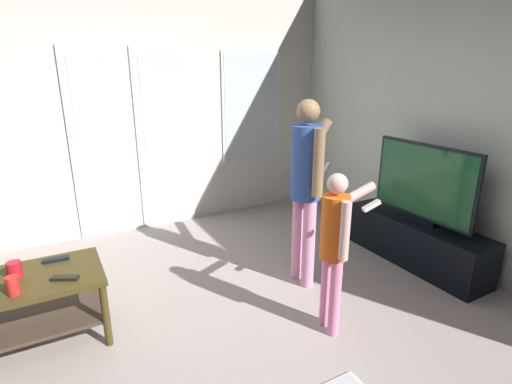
{
  "coord_description": "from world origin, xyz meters",
  "views": [
    {
      "loc": [
        -0.64,
        -2.14,
        1.82
      ],
      "look_at": [
        0.73,
        0.36,
        0.91
      ],
      "focal_mm": 27.53,
      "sensor_mm": 36.0,
      "label": 1
    }
  ],
  "objects_px": {
    "person_child": "(335,240)",
    "cup_near_edge": "(13,286)",
    "flat_screen_tv": "(424,183)",
    "dvd_remote_slim": "(65,278)",
    "tv_stand": "(416,242)",
    "cup_by_laptop": "(14,270)",
    "coffee_table": "(22,298)",
    "tv_remote_black": "(56,259)",
    "person_adult": "(307,178)"
  },
  "relations": [
    {
      "from": "tv_stand",
      "to": "person_adult",
      "type": "bearing_deg",
      "value": 168.42
    },
    {
      "from": "cup_near_edge",
      "to": "dvd_remote_slim",
      "type": "xyz_separation_m",
      "value": [
        0.28,
        0.04,
        -0.05
      ]
    },
    {
      "from": "flat_screen_tv",
      "to": "person_adult",
      "type": "distance_m",
      "value": 1.19
    },
    {
      "from": "tv_stand",
      "to": "person_adult",
      "type": "distance_m",
      "value": 1.39
    },
    {
      "from": "person_child",
      "to": "cup_near_edge",
      "type": "height_order",
      "value": "person_child"
    },
    {
      "from": "tv_stand",
      "to": "cup_by_laptop",
      "type": "distance_m",
      "value": 3.36
    },
    {
      "from": "person_child",
      "to": "tv_remote_black",
      "type": "bearing_deg",
      "value": 148.82
    },
    {
      "from": "cup_near_edge",
      "to": "cup_by_laptop",
      "type": "distance_m",
      "value": 0.24
    },
    {
      "from": "coffee_table",
      "to": "dvd_remote_slim",
      "type": "bearing_deg",
      "value": -27.15
    },
    {
      "from": "tv_stand",
      "to": "cup_by_laptop",
      "type": "relative_size",
      "value": 13.24
    },
    {
      "from": "flat_screen_tv",
      "to": "dvd_remote_slim",
      "type": "xyz_separation_m",
      "value": [
        -3.02,
        0.29,
        -0.29
      ]
    },
    {
      "from": "dvd_remote_slim",
      "to": "tv_stand",
      "type": "bearing_deg",
      "value": 21.56
    },
    {
      "from": "person_child",
      "to": "tv_remote_black",
      "type": "height_order",
      "value": "person_child"
    },
    {
      "from": "tv_stand",
      "to": "flat_screen_tv",
      "type": "distance_m",
      "value": 0.59
    },
    {
      "from": "person_child",
      "to": "cup_by_laptop",
      "type": "height_order",
      "value": "person_child"
    },
    {
      "from": "tv_stand",
      "to": "cup_near_edge",
      "type": "xyz_separation_m",
      "value": [
        -3.31,
        0.25,
        0.34
      ]
    },
    {
      "from": "coffee_table",
      "to": "dvd_remote_slim",
      "type": "xyz_separation_m",
      "value": [
        0.27,
        -0.14,
        0.15
      ]
    },
    {
      "from": "coffee_table",
      "to": "tv_remote_black",
      "type": "distance_m",
      "value": 0.33
    },
    {
      "from": "dvd_remote_slim",
      "to": "person_adult",
      "type": "bearing_deg",
      "value": 25.4
    },
    {
      "from": "coffee_table",
      "to": "tv_remote_black",
      "type": "relative_size",
      "value": 6.01
    },
    {
      "from": "person_child",
      "to": "cup_by_laptop",
      "type": "distance_m",
      "value": 2.14
    },
    {
      "from": "tv_stand",
      "to": "person_child",
      "type": "bearing_deg",
      "value": -163.28
    },
    {
      "from": "coffee_table",
      "to": "person_adult",
      "type": "bearing_deg",
      "value": -5.17
    },
    {
      "from": "person_adult",
      "to": "person_child",
      "type": "height_order",
      "value": "person_adult"
    },
    {
      "from": "person_adult",
      "to": "tv_remote_black",
      "type": "distance_m",
      "value": 1.99
    },
    {
      "from": "person_adult",
      "to": "dvd_remote_slim",
      "type": "height_order",
      "value": "person_adult"
    },
    {
      "from": "coffee_table",
      "to": "dvd_remote_slim",
      "type": "height_order",
      "value": "dvd_remote_slim"
    },
    {
      "from": "coffee_table",
      "to": "tv_stand",
      "type": "relative_size",
      "value": 0.72
    },
    {
      "from": "person_adult",
      "to": "cup_by_laptop",
      "type": "xyz_separation_m",
      "value": [
        -2.15,
        0.25,
        -0.4
      ]
    },
    {
      "from": "tv_stand",
      "to": "cup_by_laptop",
      "type": "bearing_deg",
      "value": 171.63
    },
    {
      "from": "coffee_table",
      "to": "person_child",
      "type": "relative_size",
      "value": 0.87
    },
    {
      "from": "flat_screen_tv",
      "to": "dvd_remote_slim",
      "type": "relative_size",
      "value": 6.26
    },
    {
      "from": "coffee_table",
      "to": "cup_near_edge",
      "type": "xyz_separation_m",
      "value": [
        -0.01,
        -0.18,
        0.2
      ]
    },
    {
      "from": "dvd_remote_slim",
      "to": "flat_screen_tv",
      "type": "bearing_deg",
      "value": 21.62
    },
    {
      "from": "tv_stand",
      "to": "tv_remote_black",
      "type": "distance_m",
      "value": 3.13
    },
    {
      "from": "tv_stand",
      "to": "cup_by_laptop",
      "type": "xyz_separation_m",
      "value": [
        -3.31,
        0.49,
        0.34
      ]
    },
    {
      "from": "tv_stand",
      "to": "person_child",
      "type": "xyz_separation_m",
      "value": [
        -1.38,
        -0.41,
        0.49
      ]
    },
    {
      "from": "person_child",
      "to": "tv_remote_black",
      "type": "distance_m",
      "value": 1.98
    },
    {
      "from": "coffee_table",
      "to": "cup_near_edge",
      "type": "distance_m",
      "value": 0.27
    },
    {
      "from": "tv_stand",
      "to": "cup_by_laptop",
      "type": "height_order",
      "value": "cup_by_laptop"
    },
    {
      "from": "person_adult",
      "to": "cup_by_laptop",
      "type": "relative_size",
      "value": 14.93
    },
    {
      "from": "person_adult",
      "to": "dvd_remote_slim",
      "type": "relative_size",
      "value": 9.35
    },
    {
      "from": "tv_remote_black",
      "to": "tv_stand",
      "type": "bearing_deg",
      "value": -6.83
    },
    {
      "from": "cup_by_laptop",
      "to": "dvd_remote_slim",
      "type": "distance_m",
      "value": 0.35
    },
    {
      "from": "coffee_table",
      "to": "tv_remote_black",
      "type": "height_order",
      "value": "tv_remote_black"
    },
    {
      "from": "person_child",
      "to": "dvd_remote_slim",
      "type": "height_order",
      "value": "person_child"
    },
    {
      "from": "cup_by_laptop",
      "to": "dvd_remote_slim",
      "type": "xyz_separation_m",
      "value": [
        0.28,
        -0.19,
        -0.04
      ]
    },
    {
      "from": "person_child",
      "to": "cup_near_edge",
      "type": "relative_size",
      "value": 9.78
    },
    {
      "from": "flat_screen_tv",
      "to": "person_adult",
      "type": "xyz_separation_m",
      "value": [
        -1.16,
        0.23,
        0.14
      ]
    },
    {
      "from": "cup_near_edge",
      "to": "dvd_remote_slim",
      "type": "bearing_deg",
      "value": 8.76
    }
  ]
}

